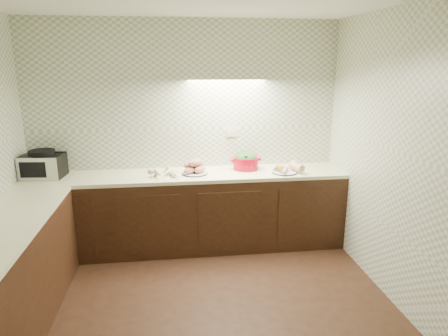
{
  "coord_description": "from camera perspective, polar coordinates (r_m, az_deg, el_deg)",
  "views": [
    {
      "loc": [
        -0.14,
        -2.86,
        2.14
      ],
      "look_at": [
        0.39,
        1.25,
        1.02
      ],
      "focal_mm": 32.0,
      "sensor_mm": 36.0,
      "label": 1
    }
  ],
  "objects": [
    {
      "name": "veg_plate",
      "position": [
        4.63,
        9.21,
        -0.01
      ],
      "size": [
        0.36,
        0.34,
        0.13
      ],
      "rotation": [
        0.0,
        0.0,
        0.24
      ],
      "color": "#151D3A",
      "rests_on": "counter"
    },
    {
      "name": "onion_bowl",
      "position": [
        4.65,
        -4.53,
        0.12
      ],
      "size": [
        0.15,
        0.15,
        0.11
      ],
      "color": "black",
      "rests_on": "counter"
    },
    {
      "name": "counter",
      "position": [
        3.96,
        -14.73,
        -10.66
      ],
      "size": [
        3.6,
        3.6,
        0.9
      ],
      "color": "black",
      "rests_on": "ground"
    },
    {
      "name": "toaster_oven",
      "position": [
        4.78,
        -24.43,
        0.43
      ],
      "size": [
        0.46,
        0.37,
        0.3
      ],
      "rotation": [
        0.0,
        0.0,
        -0.11
      ],
      "color": "black",
      "rests_on": "counter"
    },
    {
      "name": "room",
      "position": [
        2.91,
        -4.47,
        4.94
      ],
      "size": [
        3.6,
        3.6,
        2.6
      ],
      "color": "black",
      "rests_on": "ground"
    },
    {
      "name": "dutch_oven",
      "position": [
        4.69,
        3.13,
        1.02
      ],
      "size": [
        0.36,
        0.31,
        0.2
      ],
      "rotation": [
        0.0,
        0.0,
        0.05
      ],
      "color": "#B0061E",
      "rests_on": "counter"
    },
    {
      "name": "parsnip_pile",
      "position": [
        4.48,
        -9.04,
        -0.68
      ],
      "size": [
        0.35,
        0.39,
        0.08
      ],
      "color": "beige",
      "rests_on": "counter"
    },
    {
      "name": "sweet_potato_plate",
      "position": [
        4.51,
        -4.24,
        0.01
      ],
      "size": [
        0.29,
        0.29,
        0.17
      ],
      "rotation": [
        0.0,
        0.0,
        0.21
      ],
      "color": "#151D3A",
      "rests_on": "counter"
    }
  ]
}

